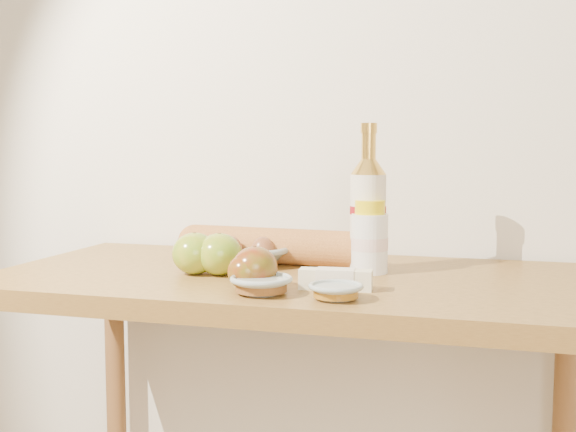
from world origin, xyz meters
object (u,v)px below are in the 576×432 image
object	(u,v)px
egg_bowl	(249,253)
cream_bottle	(370,239)
bourbon_bottle	(368,211)
baguette	(275,246)
table	(292,333)

from	to	relation	value
egg_bowl	cream_bottle	bearing A→B (deg)	-4.60
bourbon_bottle	baguette	xyz separation A→B (m)	(-0.21, 0.03, -0.08)
bourbon_bottle	egg_bowl	xyz separation A→B (m)	(-0.26, -0.01, -0.10)
baguette	table	bearing A→B (deg)	-52.93
bourbon_bottle	egg_bowl	size ratio (longest dim) A/B	1.44
table	baguette	xyz separation A→B (m)	(-0.07, 0.11, 0.16)
cream_bottle	egg_bowl	xyz separation A→B (m)	(-0.27, 0.02, -0.04)
cream_bottle	baguette	distance (m)	0.22
baguette	bourbon_bottle	bearing A→B (deg)	-2.65
table	egg_bowl	bearing A→B (deg)	147.95
table	bourbon_bottle	xyz separation A→B (m)	(0.14, 0.08, 0.25)
table	egg_bowl	size ratio (longest dim) A/B	5.71
bourbon_bottle	table	bearing A→B (deg)	-126.82
cream_bottle	egg_bowl	bearing A→B (deg)	179.13
egg_bowl	baguette	distance (m)	0.06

